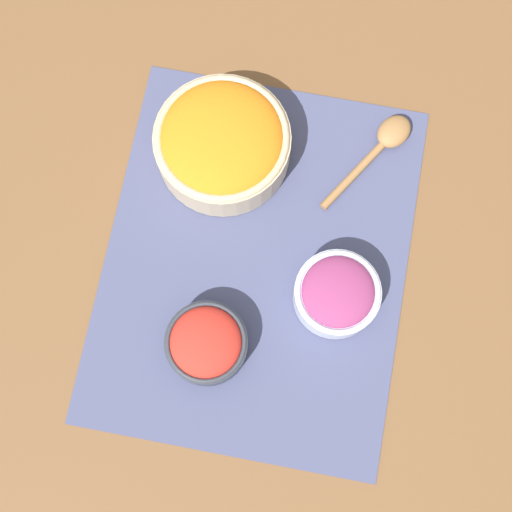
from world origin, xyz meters
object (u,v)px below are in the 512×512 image
Objects in this scene: wooden_spoon at (384,142)px; tomato_bowl at (206,343)px; carrot_bowl at (222,142)px; onion_bowl at (337,294)px.

tomato_bowl is at bearing -30.01° from wooden_spoon.
carrot_bowl reaches higher than onion_bowl.
carrot_bowl is 1.14× the size of wooden_spoon.
carrot_bowl is 1.65× the size of onion_bowl.
carrot_bowl is 0.28m from tomato_bowl.
wooden_spoon is (-0.34, 0.19, -0.02)m from tomato_bowl.
tomato_bowl is 0.19m from onion_bowl.
onion_bowl is at bearing 46.93° from carrot_bowl.
carrot_bowl is 1.74× the size of tomato_bowl.
tomato_bowl is 0.39m from wooden_spoon.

